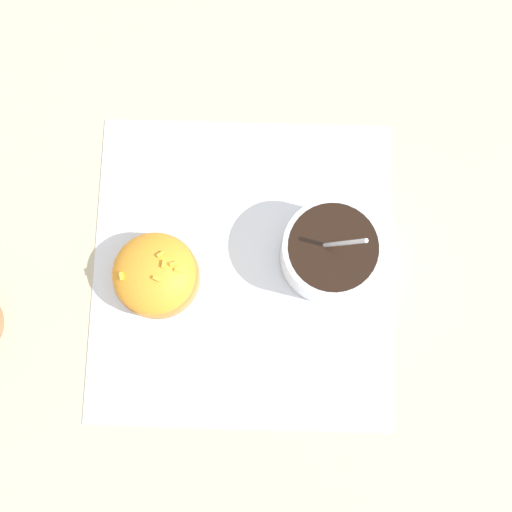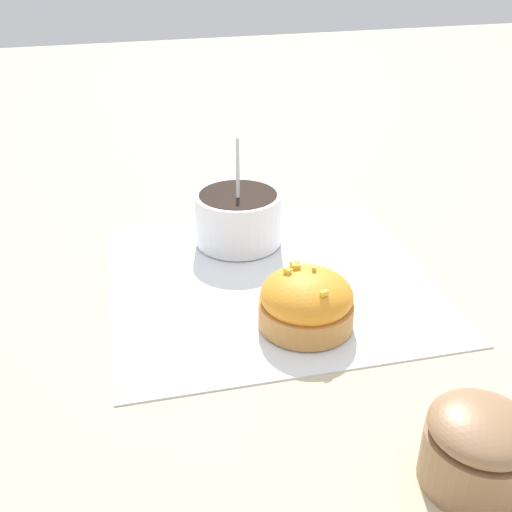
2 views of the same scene
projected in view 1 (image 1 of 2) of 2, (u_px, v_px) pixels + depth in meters
The scene contains 4 objects.
ground_plane at pixel (243, 269), 0.61m from camera, with size 3.00×3.00×0.00m, color #C6B793.
paper_napkin at pixel (243, 269), 0.61m from camera, with size 0.32×0.33×0.00m.
coffee_cup at pixel (331, 252), 0.58m from camera, with size 0.11×0.09×0.11m.
frosted_pastry at pixel (155, 275), 0.58m from camera, with size 0.08×0.08×0.05m.
Camera 1 is at (0.01, -0.09, 0.60)m, focal length 42.00 mm.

